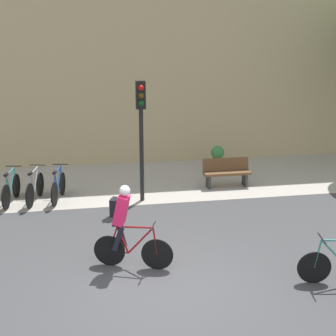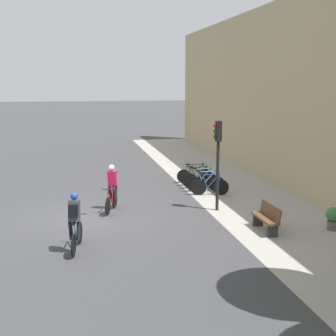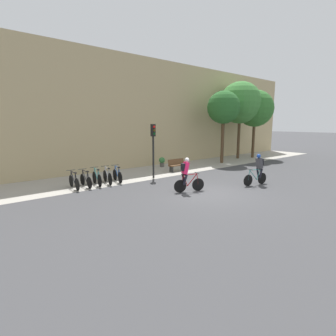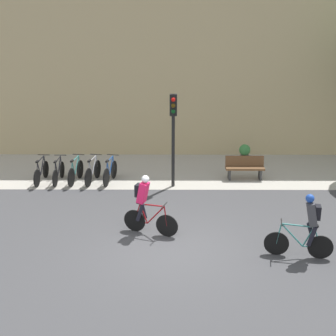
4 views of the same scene
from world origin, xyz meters
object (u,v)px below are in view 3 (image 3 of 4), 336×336
at_px(parked_bike_2, 97,178).
at_px(bench, 177,165).
at_px(potted_plant, 162,161).
at_px(cyclist_grey, 258,168).
at_px(parked_bike_3, 107,177).
at_px(parked_bike_0, 74,181).
at_px(parked_bike_4, 117,175).
at_px(parked_bike_1, 86,180).
at_px(cyclist_pink, 186,174).
at_px(traffic_light_pole, 153,141).

height_order(parked_bike_2, bench, parked_bike_2).
distance_m(parked_bike_2, potted_plant, 7.25).
distance_m(cyclist_grey, parked_bike_3, 8.66).
height_order(parked_bike_3, potted_plant, parked_bike_3).
xyz_separation_m(cyclist_grey, parked_bike_0, (-8.40, 5.75, -0.55)).
bearing_deg(parked_bike_3, parked_bike_0, -179.97).
bearing_deg(parked_bike_4, parked_bike_1, -179.96).
relative_size(cyclist_grey, parked_bike_2, 1.04).
height_order(parked_bike_4, bench, parked_bike_4).
xyz_separation_m(cyclist_grey, parked_bike_4, (-5.80, 5.75, -0.54)).
bearing_deg(parked_bike_1, cyclist_grey, -36.58).
height_order(parked_bike_1, parked_bike_4, parked_bike_4).
height_order(parked_bike_3, parked_bike_4, parked_bike_3).
bearing_deg(cyclist_grey, parked_bike_2, 140.98).
distance_m(cyclist_pink, bench, 5.96).
distance_m(cyclist_grey, traffic_light_pole, 6.49).
distance_m(cyclist_grey, parked_bike_1, 9.67).
bearing_deg(parked_bike_0, potted_plant, 17.93).
height_order(parked_bike_4, traffic_light_pole, traffic_light_pole).
height_order(cyclist_pink, parked_bike_1, cyclist_pink).
distance_m(parked_bike_0, bench, 7.75).
distance_m(parked_bike_1, traffic_light_pole, 4.78).
xyz_separation_m(parked_bike_0, bench, (7.74, 0.41, 0.06)).
xyz_separation_m(cyclist_pink, parked_bike_4, (-1.55, 4.33, -0.54)).
xyz_separation_m(cyclist_grey, parked_bike_2, (-7.10, 5.75, -0.53)).
xyz_separation_m(parked_bike_4, bench, (5.14, 0.41, 0.06)).
distance_m(parked_bike_0, parked_bike_3, 1.95).
distance_m(cyclist_pink, parked_bike_0, 6.02).
xyz_separation_m(cyclist_pink, bench, (3.59, 4.73, -0.48)).
bearing_deg(bench, parked_bike_2, -176.39).
bearing_deg(potted_plant, parked_bike_0, -162.07).
relative_size(parked_bike_2, bench, 1.14).
bearing_deg(potted_plant, parked_bike_1, -160.60).
bearing_deg(traffic_light_pole, cyclist_grey, -57.26).
bearing_deg(cyclist_pink, parked_bike_3, 116.96).
relative_size(parked_bike_1, parked_bike_3, 0.98).
bearing_deg(traffic_light_pole, potted_plant, 44.49).
xyz_separation_m(cyclist_pink, parked_bike_0, (-4.16, 4.33, -0.55)).
bearing_deg(cyclist_pink, parked_bike_0, 133.84).
bearing_deg(parked_bike_0, parked_bike_3, 0.03).
bearing_deg(bench, parked_bike_4, -175.48).
bearing_deg(bench, parked_bike_1, -176.71).
bearing_deg(parked_bike_1, traffic_light_pole, -5.62).
height_order(traffic_light_pole, bench, traffic_light_pole).
distance_m(parked_bike_2, parked_bike_4, 1.30).
bearing_deg(cyclist_pink, potted_plant, 60.57).
xyz_separation_m(parked_bike_0, parked_bike_3, (1.95, 0.00, 0.01)).
bearing_deg(cyclist_grey, parked_bike_4, 135.21).
distance_m(parked_bike_0, parked_bike_2, 1.30).
relative_size(parked_bike_0, traffic_light_pole, 0.50).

